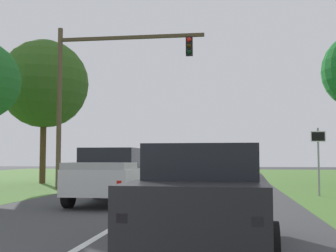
# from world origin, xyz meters

# --- Properties ---
(ground_plane) EXTENTS (120.00, 120.00, 0.00)m
(ground_plane) POSITION_xyz_m (0.00, 9.47, 0.00)
(ground_plane) COLOR #424244
(red_suv_near) EXTENTS (2.32, 4.84, 1.77)m
(red_suv_near) POSITION_xyz_m (2.20, 3.74, 0.95)
(red_suv_near) COLOR black
(red_suv_near) RESTS_ON ground_plane
(pickup_truck_lead) EXTENTS (2.29, 4.88, 1.88)m
(pickup_truck_lead) POSITION_xyz_m (-1.38, 10.83, 0.95)
(pickup_truck_lead) COLOR silver
(pickup_truck_lead) RESTS_ON ground_plane
(traffic_light) EXTENTS (7.36, 0.40, 8.05)m
(traffic_light) POSITION_xyz_m (-4.01, 17.21, 5.28)
(traffic_light) COLOR brown
(traffic_light) RESTS_ON ground_plane
(keep_moving_sign) EXTENTS (0.60, 0.09, 2.76)m
(keep_moving_sign) POSITION_xyz_m (6.12, 14.89, 1.76)
(keep_moving_sign) COLOR gray
(keep_moving_sign) RESTS_ON ground_plane
(extra_tree_1) EXTENTS (5.33, 5.33, 8.69)m
(extra_tree_1) POSITION_xyz_m (-8.60, 21.65, 6.01)
(extra_tree_1) COLOR #4C351E
(extra_tree_1) RESTS_ON ground_plane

